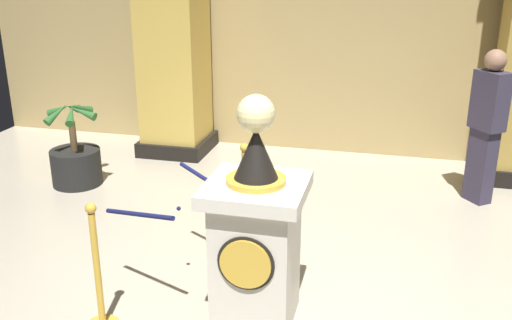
{
  "coord_description": "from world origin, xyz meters",
  "views": [
    {
      "loc": [
        0.72,
        -3.37,
        2.63
      ],
      "look_at": [
        -0.19,
        0.28,
        1.29
      ],
      "focal_mm": 40.25,
      "sensor_mm": 36.0,
      "label": 1
    }
  ],
  "objects_px": {
    "bystander_guest": "(487,123)",
    "stanchion_far": "(99,286)",
    "pedestal_clock": "(256,236)",
    "potted_palm_left": "(76,160)",
    "stanchion_near": "(245,214)"
  },
  "relations": [
    {
      "from": "pedestal_clock",
      "to": "stanchion_far",
      "type": "xyz_separation_m",
      "value": [
        -1.08,
        -0.4,
        -0.34
      ]
    },
    {
      "from": "pedestal_clock",
      "to": "stanchion_near",
      "type": "relative_size",
      "value": 1.66
    },
    {
      "from": "stanchion_near",
      "to": "potted_palm_left",
      "type": "distance_m",
      "value": 2.65
    },
    {
      "from": "pedestal_clock",
      "to": "potted_palm_left",
      "type": "bearing_deg",
      "value": 142.35
    },
    {
      "from": "stanchion_far",
      "to": "stanchion_near",
      "type": "bearing_deg",
      "value": 63.19
    },
    {
      "from": "pedestal_clock",
      "to": "stanchion_near",
      "type": "xyz_separation_m",
      "value": [
        -0.36,
        1.03,
        -0.33
      ]
    },
    {
      "from": "potted_palm_left",
      "to": "bystander_guest",
      "type": "xyz_separation_m",
      "value": [
        4.67,
        0.64,
        0.61
      ]
    },
    {
      "from": "pedestal_clock",
      "to": "potted_palm_left",
      "type": "height_order",
      "value": "pedestal_clock"
    },
    {
      "from": "bystander_guest",
      "to": "stanchion_far",
      "type": "bearing_deg",
      "value": -133.17
    },
    {
      "from": "pedestal_clock",
      "to": "bystander_guest",
      "type": "distance_m",
      "value": 3.37
    },
    {
      "from": "potted_palm_left",
      "to": "bystander_guest",
      "type": "bearing_deg",
      "value": 7.79
    },
    {
      "from": "pedestal_clock",
      "to": "stanchion_near",
      "type": "height_order",
      "value": "pedestal_clock"
    },
    {
      "from": "potted_palm_left",
      "to": "stanchion_far",
      "type": "bearing_deg",
      "value": -56.34
    },
    {
      "from": "stanchion_far",
      "to": "bystander_guest",
      "type": "height_order",
      "value": "bystander_guest"
    },
    {
      "from": "stanchion_near",
      "to": "potted_palm_left",
      "type": "height_order",
      "value": "stanchion_near"
    }
  ]
}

